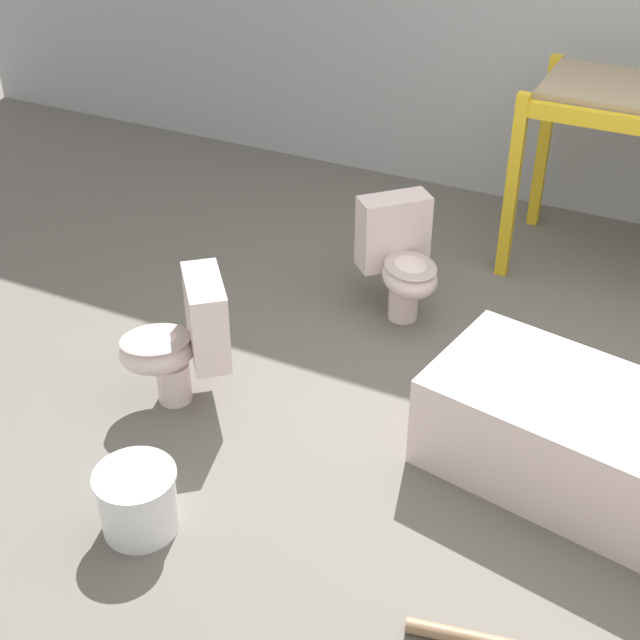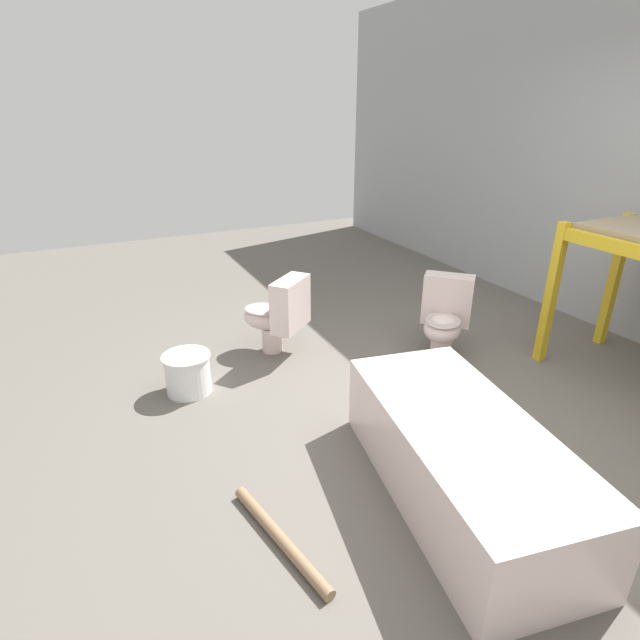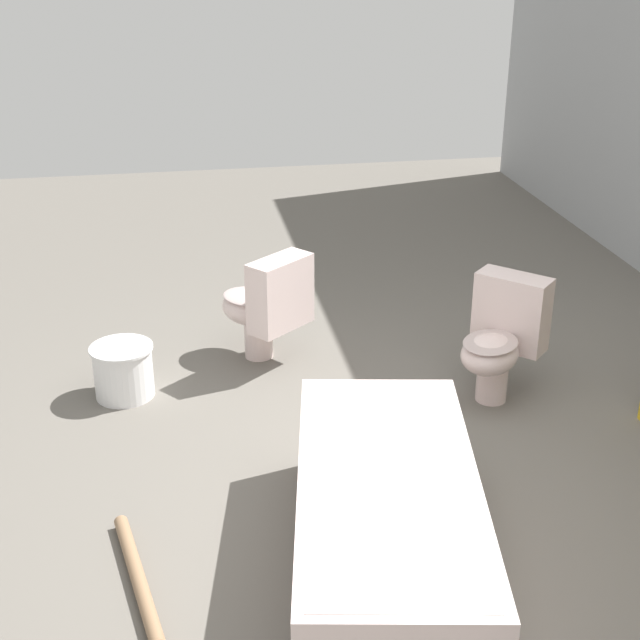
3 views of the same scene
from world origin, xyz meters
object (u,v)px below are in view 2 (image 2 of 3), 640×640
object	(u,v)px
toilet_far	(445,316)
bucket_white	(188,372)
toilet_near	(278,313)
bathtub_main	(461,453)

from	to	relation	value
toilet_far	bucket_white	xyz separation A→B (m)	(-0.35, -2.03, -0.20)
toilet_near	toilet_far	size ratio (longest dim) A/B	1.00
bathtub_main	bucket_white	world-z (taller)	bathtub_main
toilet_near	bucket_white	xyz separation A→B (m)	(0.30, -0.83, -0.20)
bathtub_main	toilet_near	xyz separation A→B (m)	(-2.00, -0.24, 0.09)
bucket_white	toilet_far	bearing A→B (deg)	80.16
bathtub_main	toilet_far	xyz separation A→B (m)	(-1.34, 0.96, 0.09)
toilet_far	bathtub_main	bearing A→B (deg)	-80.72
bucket_white	toilet_near	bearing A→B (deg)	110.24
bucket_white	bathtub_main	bearing A→B (deg)	32.24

